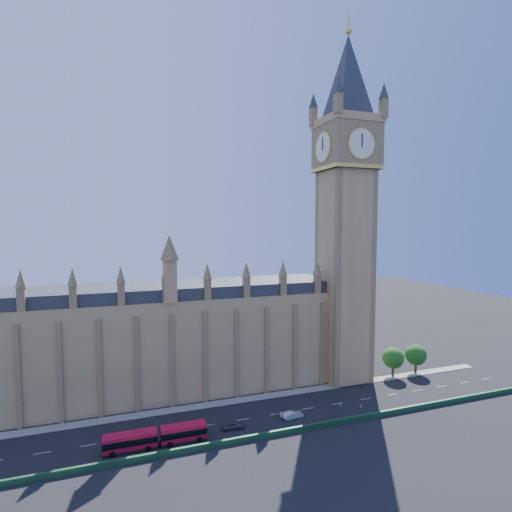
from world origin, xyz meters
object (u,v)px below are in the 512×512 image
object	(u,v)px
red_bus	(156,437)
car_grey	(233,425)
car_white	(290,414)
car_silver	(293,415)

from	to	relation	value
red_bus	car_grey	size ratio (longest dim) A/B	4.10
car_grey	red_bus	bearing A→B (deg)	98.43
red_bus	car_white	size ratio (longest dim) A/B	4.49
car_white	car_grey	bearing A→B (deg)	100.55
car_grey	car_silver	distance (m)	14.04
car_grey	car_silver	xyz separation A→B (m)	(14.04, 0.07, -0.04)
car_grey	car_silver	size ratio (longest dim) A/B	1.02
car_silver	car_grey	bearing A→B (deg)	83.17
car_silver	car_white	xyz separation A→B (m)	(-0.48, 0.74, -0.14)
car_silver	car_white	bearing A→B (deg)	25.88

